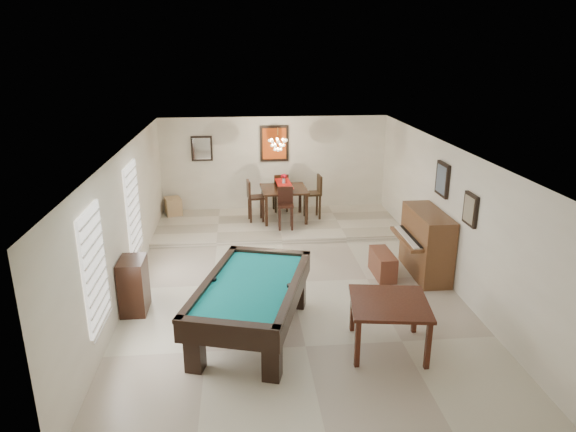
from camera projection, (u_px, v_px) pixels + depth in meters
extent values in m
cube|color=beige|center=(291.00, 283.00, 9.91)|extent=(6.00, 9.00, 0.02)
cube|color=silver|center=(274.00, 165.00, 13.75)|extent=(6.00, 0.04, 2.60)
cube|color=silver|center=(335.00, 357.00, 5.24)|extent=(6.00, 0.04, 2.60)
cube|color=silver|center=(125.00, 223.00, 9.23)|extent=(0.04, 9.00, 2.60)
cube|color=silver|center=(448.00, 214.00, 9.77)|extent=(0.04, 9.00, 2.60)
cube|color=white|center=(291.00, 149.00, 9.09)|extent=(6.00, 9.00, 0.04)
cube|color=beige|center=(278.00, 224.00, 12.96)|extent=(6.00, 2.50, 0.12)
cube|color=white|center=(94.00, 268.00, 7.12)|extent=(0.06, 1.00, 1.70)
cube|color=white|center=(133.00, 208.00, 9.77)|extent=(0.06, 1.00, 1.70)
cube|color=brown|center=(383.00, 264.00, 10.12)|extent=(0.36, 0.89, 0.49)
cube|color=black|center=(134.00, 285.00, 8.70)|extent=(0.42, 0.63, 0.95)
cube|color=tan|center=(173.00, 206.00, 13.49)|extent=(0.52, 0.58, 0.44)
cube|color=#D84C14|center=(274.00, 143.00, 13.53)|extent=(0.75, 0.06, 0.95)
cube|color=white|center=(202.00, 149.00, 13.39)|extent=(0.55, 0.06, 0.65)
cube|color=slate|center=(443.00, 179.00, 9.86)|extent=(0.06, 0.55, 0.65)
cube|color=gray|center=(470.00, 209.00, 8.69)|extent=(0.06, 0.45, 0.55)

